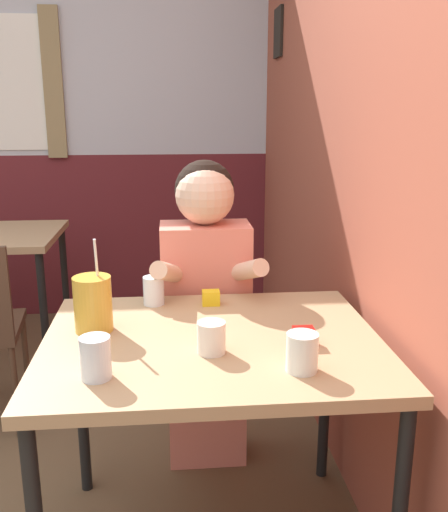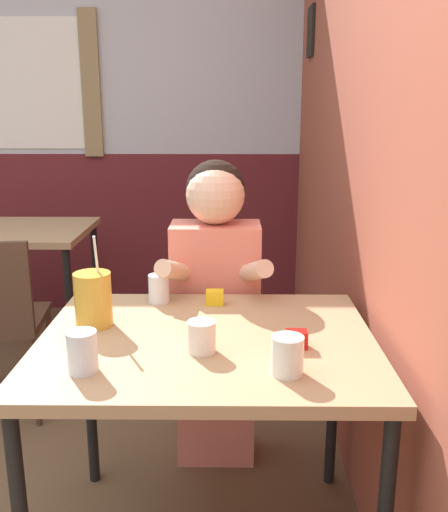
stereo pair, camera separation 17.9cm
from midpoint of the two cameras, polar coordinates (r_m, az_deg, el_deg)
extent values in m
cube|color=#9E4C38|center=(2.64, 13.80, 12.99)|extent=(0.06, 4.60, 2.70)
cube|color=black|center=(3.52, 10.21, 21.22)|extent=(0.02, 0.21, 0.27)
cube|color=silver|center=(3.99, -9.71, 21.60)|extent=(5.44, 0.06, 1.60)
cube|color=maroon|center=(4.05, -8.89, 2.30)|extent=(5.44, 0.06, 1.10)
cube|color=white|center=(4.06, -17.79, 16.04)|extent=(0.71, 0.01, 0.83)
cube|color=#937F56|center=(3.94, -11.89, 16.47)|extent=(0.12, 0.02, 0.93)
cube|color=tan|center=(1.71, 1.27, -8.75)|extent=(0.99, 0.80, 0.04)
cylinder|color=black|center=(2.24, -11.01, -13.70)|extent=(0.04, 0.04, 0.71)
cylinder|color=black|center=(2.25, 13.18, -13.70)|extent=(0.04, 0.04, 0.71)
cube|color=tan|center=(3.35, -17.84, 2.33)|extent=(0.70, 0.68, 0.04)
cylinder|color=black|center=(3.09, -13.55, -5.66)|extent=(0.04, 0.04, 0.71)
cylinder|color=black|center=(3.64, -11.30, -2.36)|extent=(0.04, 0.04, 0.71)
cube|color=#4C3323|center=(2.83, -19.85, -6.14)|extent=(0.44, 0.44, 0.04)
cylinder|color=#4C3323|center=(3.04, -15.34, -9.02)|extent=(0.03, 0.03, 0.43)
cylinder|color=#4C3323|center=(2.72, -16.53, -12.07)|extent=(0.03, 0.03, 0.43)
cube|color=#EA7F6B|center=(2.41, 1.40, -14.56)|extent=(0.31, 0.20, 0.46)
cube|color=#EA7F6B|center=(2.21, 1.48, -3.39)|extent=(0.34, 0.20, 0.52)
sphere|color=black|center=(2.15, 1.53, 6.64)|extent=(0.22, 0.22, 0.22)
sphere|color=beige|center=(2.13, 1.54, 6.10)|extent=(0.22, 0.22, 0.22)
cylinder|color=beige|center=(2.05, -2.26, -1.57)|extent=(0.14, 0.27, 0.15)
cylinder|color=beige|center=(2.05, 5.36, -1.59)|extent=(0.14, 0.27, 0.15)
cylinder|color=gold|center=(1.79, -10.19, -4.35)|extent=(0.11, 0.11, 0.17)
cylinder|color=white|center=(1.74, -9.83, -0.16)|extent=(0.01, 0.04, 0.14)
cylinder|color=silver|center=(1.98, -3.98, -3.30)|extent=(0.07, 0.07, 0.10)
cylinder|color=silver|center=(1.48, 9.84, -9.84)|extent=(0.08, 0.08, 0.10)
cylinder|color=silver|center=(1.59, 0.98, -8.14)|extent=(0.08, 0.08, 0.09)
cylinder|color=silver|center=(1.50, -10.67, -9.48)|extent=(0.08, 0.08, 0.11)
cube|color=#B7140F|center=(1.65, 10.38, -8.24)|extent=(0.06, 0.04, 0.05)
cube|color=yellow|center=(1.96, 1.68, -4.20)|extent=(0.06, 0.04, 0.05)
camera|label=1|loc=(0.09, -87.14, 0.76)|focal=40.00mm
camera|label=2|loc=(0.09, 92.86, -0.76)|focal=40.00mm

